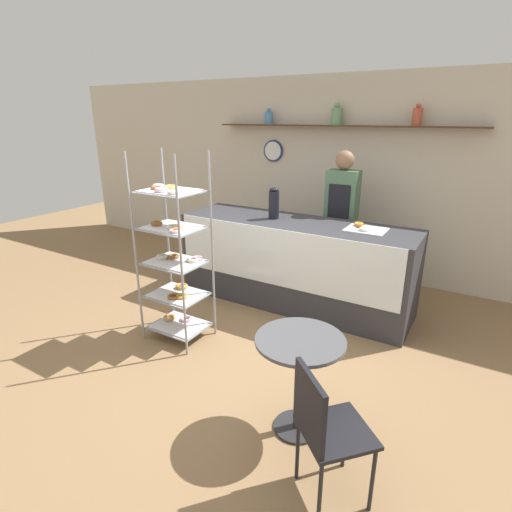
% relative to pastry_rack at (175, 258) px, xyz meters
% --- Properties ---
extents(ground_plane, '(14.00, 14.00, 0.00)m').
position_rel_pastry_rack_xyz_m(ground_plane, '(0.66, -0.03, -0.87)').
color(ground_plane, olive).
extents(back_wall, '(10.00, 0.30, 2.70)m').
position_rel_pastry_rack_xyz_m(back_wall, '(0.66, 2.69, 0.50)').
color(back_wall, beige).
rests_on(back_wall, ground_plane).
extents(display_counter, '(2.76, 0.80, 1.02)m').
position_rel_pastry_rack_xyz_m(display_counter, '(0.66, 1.33, -0.35)').
color(display_counter, '#333338').
rests_on(display_counter, ground_plane).
extents(pastry_rack, '(0.60, 0.48, 1.88)m').
position_rel_pastry_rack_xyz_m(pastry_rack, '(0.00, 0.00, 0.00)').
color(pastry_rack, gray).
rests_on(pastry_rack, ground_plane).
extents(person_worker, '(0.38, 0.23, 1.78)m').
position_rel_pastry_rack_xyz_m(person_worker, '(0.97, 1.98, 0.13)').
color(person_worker, '#282833').
rests_on(person_worker, ground_plane).
extents(cafe_table, '(0.62, 0.62, 0.75)m').
position_rel_pastry_rack_xyz_m(cafe_table, '(1.61, -0.56, -0.31)').
color(cafe_table, '#262628').
rests_on(cafe_table, ground_plane).
extents(cafe_chair, '(0.54, 0.54, 0.88)m').
position_rel_pastry_rack_xyz_m(cafe_chair, '(1.96, -1.00, -0.32)').
color(cafe_chair, black).
rests_on(cafe_chair, ground_plane).
extents(coffee_carafe, '(0.12, 0.12, 0.37)m').
position_rel_pastry_rack_xyz_m(coffee_carafe, '(0.37, 1.33, 0.33)').
color(coffee_carafe, black).
rests_on(coffee_carafe, display_counter).
extents(donut_tray_counter, '(0.41, 0.34, 0.05)m').
position_rel_pastry_rack_xyz_m(donut_tray_counter, '(1.44, 1.40, 0.17)').
color(donut_tray_counter, silver).
rests_on(donut_tray_counter, display_counter).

